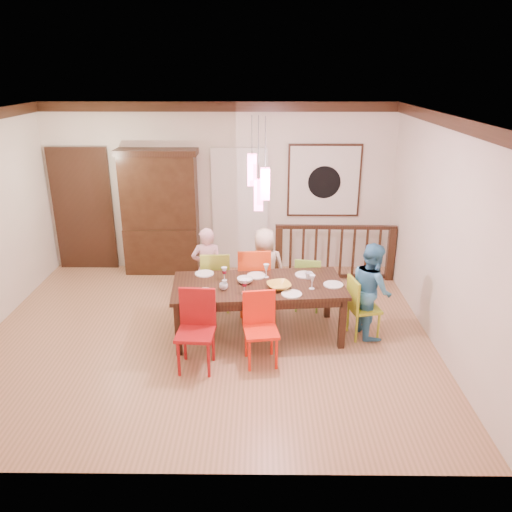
{
  "coord_description": "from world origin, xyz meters",
  "views": [
    {
      "loc": [
        0.71,
        -5.99,
        3.43
      ],
      "look_at": [
        0.65,
        0.26,
        1.05
      ],
      "focal_mm": 35.0,
      "sensor_mm": 36.0,
      "label": 1
    }
  ],
  "objects_px": {
    "dining_table": "(258,289)",
    "person_far_left": "(207,268)",
    "china_hutch": "(160,212)",
    "person_far_mid": "(265,269)",
    "balustrade": "(335,251)",
    "person_end_right": "(371,290)",
    "chair_end_right": "(365,303)",
    "chair_far_left": "(216,276)"
  },
  "relations": [
    {
      "from": "person_far_mid",
      "to": "person_end_right",
      "type": "height_order",
      "value": "person_end_right"
    },
    {
      "from": "person_far_mid",
      "to": "balustrade",
      "type": "bearing_deg",
      "value": -142.73
    },
    {
      "from": "dining_table",
      "to": "chair_far_left",
      "type": "height_order",
      "value": "chair_far_left"
    },
    {
      "from": "chair_far_left",
      "to": "china_hutch",
      "type": "xyz_separation_m",
      "value": [
        -1.07,
        1.5,
        0.55
      ]
    },
    {
      "from": "person_far_left",
      "to": "person_far_mid",
      "type": "distance_m",
      "value": 0.85
    },
    {
      "from": "chair_far_left",
      "to": "china_hutch",
      "type": "bearing_deg",
      "value": -57.28
    },
    {
      "from": "china_hutch",
      "to": "person_far_mid",
      "type": "height_order",
      "value": "china_hutch"
    },
    {
      "from": "china_hutch",
      "to": "person_end_right",
      "type": "height_order",
      "value": "china_hutch"
    },
    {
      "from": "balustrade",
      "to": "person_end_right",
      "type": "height_order",
      "value": "person_end_right"
    },
    {
      "from": "balustrade",
      "to": "person_far_mid",
      "type": "relative_size",
      "value": 1.62
    },
    {
      "from": "balustrade",
      "to": "dining_table",
      "type": "bearing_deg",
      "value": -122.69
    },
    {
      "from": "chair_far_left",
      "to": "person_end_right",
      "type": "bearing_deg",
      "value": 158.4
    },
    {
      "from": "chair_end_right",
      "to": "balustrade",
      "type": "relative_size",
      "value": 0.42
    },
    {
      "from": "chair_far_left",
      "to": "person_far_mid",
      "type": "distance_m",
      "value": 0.73
    },
    {
      "from": "chair_end_right",
      "to": "person_far_mid",
      "type": "bearing_deg",
      "value": 45.31
    },
    {
      "from": "balustrade",
      "to": "person_far_left",
      "type": "bearing_deg",
      "value": -150.52
    },
    {
      "from": "dining_table",
      "to": "person_far_left",
      "type": "distance_m",
      "value": 1.12
    },
    {
      "from": "balustrade",
      "to": "person_end_right",
      "type": "xyz_separation_m",
      "value": [
        0.22,
        -1.87,
        0.15
      ]
    },
    {
      "from": "dining_table",
      "to": "china_hutch",
      "type": "height_order",
      "value": "china_hutch"
    },
    {
      "from": "person_far_mid",
      "to": "chair_end_right",
      "type": "bearing_deg",
      "value": 141.87
    },
    {
      "from": "china_hutch",
      "to": "person_far_mid",
      "type": "bearing_deg",
      "value": -38.66
    },
    {
      "from": "balustrade",
      "to": "person_far_left",
      "type": "height_order",
      "value": "person_far_left"
    },
    {
      "from": "chair_far_left",
      "to": "chair_end_right",
      "type": "xyz_separation_m",
      "value": [
        2.05,
        -0.8,
        -0.05
      ]
    },
    {
      "from": "chair_end_right",
      "to": "person_far_left",
      "type": "height_order",
      "value": "person_far_left"
    },
    {
      "from": "chair_end_right",
      "to": "person_end_right",
      "type": "relative_size",
      "value": 0.65
    },
    {
      "from": "dining_table",
      "to": "balustrade",
      "type": "bearing_deg",
      "value": 51.22
    },
    {
      "from": "chair_end_right",
      "to": "person_far_mid",
      "type": "relative_size",
      "value": 0.68
    },
    {
      "from": "chair_end_right",
      "to": "person_far_left",
      "type": "distance_m",
      "value": 2.34
    },
    {
      "from": "chair_end_right",
      "to": "china_hutch",
      "type": "height_order",
      "value": "china_hutch"
    },
    {
      "from": "chair_far_left",
      "to": "chair_end_right",
      "type": "bearing_deg",
      "value": 155.71
    },
    {
      "from": "person_far_left",
      "to": "dining_table",
      "type": "bearing_deg",
      "value": 129.79
    },
    {
      "from": "chair_end_right",
      "to": "balustrade",
      "type": "xyz_separation_m",
      "value": [
        -0.13,
        1.95,
        0.01
      ]
    },
    {
      "from": "chair_end_right",
      "to": "person_far_left",
      "type": "relative_size",
      "value": 0.67
    },
    {
      "from": "dining_table",
      "to": "person_far_mid",
      "type": "distance_m",
      "value": 0.85
    },
    {
      "from": "person_far_mid",
      "to": "chair_far_left",
      "type": "bearing_deg",
      "value": -0.05
    },
    {
      "from": "dining_table",
      "to": "person_far_left",
      "type": "relative_size",
      "value": 1.84
    },
    {
      "from": "person_far_left",
      "to": "person_far_mid",
      "type": "bearing_deg",
      "value": 178.49
    },
    {
      "from": "balustrade",
      "to": "person_far_left",
      "type": "distance_m",
      "value": 2.33
    },
    {
      "from": "person_far_mid",
      "to": "person_end_right",
      "type": "relative_size",
      "value": 0.96
    },
    {
      "from": "person_end_right",
      "to": "china_hutch",
      "type": "bearing_deg",
      "value": 43.77
    },
    {
      "from": "chair_far_left",
      "to": "balustrade",
      "type": "relative_size",
      "value": 0.46
    },
    {
      "from": "balustrade",
      "to": "person_far_mid",
      "type": "height_order",
      "value": "person_far_mid"
    }
  ]
}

